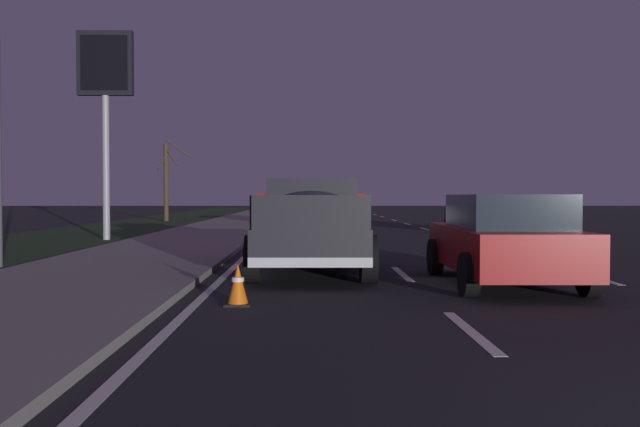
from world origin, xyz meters
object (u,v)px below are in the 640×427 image
gas_price_sign (105,83)px  bare_tree_far (167,180)px  street_light_near (11,60)px  sedan_black (478,213)px  sedan_silver (312,211)px  traffic_cone_near (238,285)px  sedan_red (504,239)px  pickup_truck (312,223)px

gas_price_sign → bare_tree_far: (17.27, 1.55, -2.91)m
bare_tree_far → street_light_near: bearing=-175.1°
sedan_black → bare_tree_far: size_ratio=0.89×
sedan_silver → traffic_cone_near: (-23.81, 1.17, -0.50)m
sedan_red → bare_tree_far: 31.54m
sedan_red → street_light_near: size_ratio=0.62×
sedan_silver → bare_tree_far: bare_tree_far is taller
sedan_red → sedan_silver: (21.74, 3.13, 0.00)m
sedan_silver → bare_tree_far: 11.59m
street_light_near → bare_tree_far: street_light_near is taller
gas_price_sign → bare_tree_far: size_ratio=1.44×
sedan_red → street_light_near: bearing=72.5°
sedan_black → street_light_near: bearing=136.2°
sedan_red → street_light_near: 10.70m
bare_tree_far → pickup_truck: bearing=-162.4°
sedan_red → traffic_cone_near: 4.79m
pickup_truck → sedan_red: bearing=-123.1°
sedan_black → gas_price_sign: bearing=110.0°
pickup_truck → street_light_near: street_light_near is taller
gas_price_sign → traffic_cone_near: bearing=-156.8°
sedan_silver → gas_price_sign: size_ratio=0.62×
sedan_black → gas_price_sign: (-5.14, 14.15, 4.61)m
sedan_black → sedan_red: size_ratio=1.00×
pickup_truck → sedan_silver: size_ratio=1.23×
sedan_red → street_light_near: street_light_near is taller
pickup_truck → gas_price_sign: size_ratio=0.76×
gas_price_sign → bare_tree_far: 17.58m
sedan_black → gas_price_sign: size_ratio=0.62×
sedan_black → sedan_red: bearing=167.3°
street_light_near → bare_tree_far: 26.33m
pickup_truck → sedan_black: bearing=-25.5°
sedan_silver → traffic_cone_near: bearing=177.2°
pickup_truck → sedan_black: size_ratio=1.23×
pickup_truck → bare_tree_far: 28.44m
sedan_black → gas_price_sign: gas_price_sign is taller
pickup_truck → sedan_black: (14.94, -7.11, -0.20)m
gas_price_sign → street_light_near: street_light_near is taller
sedan_black → street_light_near: (-14.03, 13.47, 3.61)m
sedan_red → street_light_near: (3.02, 9.61, 3.61)m
street_light_near → bare_tree_far: bearing=4.9°
gas_price_sign → sedan_red: bearing=-139.2°
sedan_black → traffic_cone_near: sedan_black is taller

